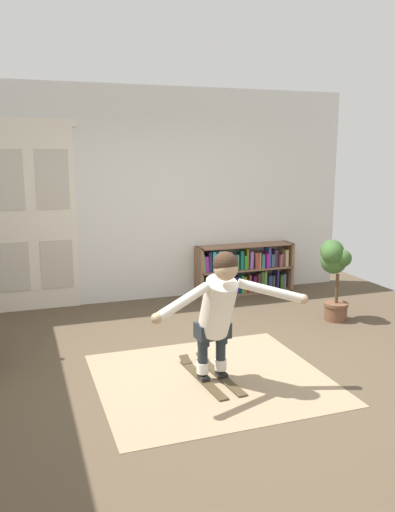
{
  "coord_description": "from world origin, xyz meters",
  "views": [
    {
      "loc": [
        -1.66,
        -4.4,
        2.04
      ],
      "look_at": [
        -0.04,
        0.27,
        1.05
      ],
      "focal_mm": 36.65,
      "sensor_mm": 36.0,
      "label": 1
    }
  ],
  "objects_px": {
    "potted_plant": "(334,267)",
    "person_skier": "(219,306)",
    "bookshelf": "(243,271)",
    "skis_pair": "(210,375)"
  },
  "relations": [
    {
      "from": "potted_plant",
      "to": "person_skier",
      "type": "height_order",
      "value": "person_skier"
    },
    {
      "from": "bookshelf",
      "to": "potted_plant",
      "type": "bearing_deg",
      "value": -69.74
    },
    {
      "from": "potted_plant",
      "to": "bookshelf",
      "type": "bearing_deg",
      "value": 110.26
    },
    {
      "from": "skis_pair",
      "to": "person_skier",
      "type": "xyz_separation_m",
      "value": [
        0.01,
        -0.17,
        0.71
      ]
    },
    {
      "from": "bookshelf",
      "to": "skis_pair",
      "type": "height_order",
      "value": "bookshelf"
    },
    {
      "from": "bookshelf",
      "to": "person_skier",
      "type": "bearing_deg",
      "value": -118.01
    },
    {
      "from": "skis_pair",
      "to": "bookshelf",
      "type": "bearing_deg",
      "value": 60.22
    },
    {
      "from": "bookshelf",
      "to": "person_skier",
      "type": "distance_m",
      "value": 3.15
    },
    {
      "from": "potted_plant",
      "to": "person_skier",
      "type": "xyz_separation_m",
      "value": [
        -2.02,
        -1.28,
        0.07
      ]
    },
    {
      "from": "bookshelf",
      "to": "skis_pair",
      "type": "relative_size",
      "value": 1.57
    }
  ]
}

